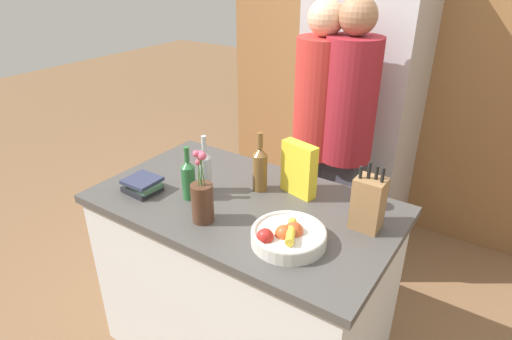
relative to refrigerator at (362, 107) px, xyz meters
name	(u,v)px	position (x,y,z in m)	size (l,w,h in m)	color
kitchen_island	(245,279)	(-0.01, -1.43, -0.53)	(1.41, 0.82, 0.94)	silver
back_wall_wood	(384,56)	(-0.01, 0.36, 0.30)	(2.61, 0.12, 2.60)	olive
refrigerator	(362,107)	(0.00, 0.00, 0.00)	(0.73, 0.62, 2.01)	#B7B7BC
fruit_bowl	(288,235)	(0.33, -1.60, -0.03)	(0.30, 0.30, 0.09)	silver
knife_block	(368,203)	(0.54, -1.32, 0.05)	(0.12, 0.10, 0.30)	olive
flower_vase	(202,199)	(-0.06, -1.66, 0.04)	(0.10, 0.10, 0.33)	#4C2D1E
cereal_box	(299,169)	(0.17, -1.23, 0.06)	(0.19, 0.10, 0.26)	yellow
coffee_mug	(365,197)	(0.48, -1.16, -0.02)	(0.10, 0.10, 0.09)	#334770
book_stack	(142,185)	(-0.47, -1.63, -0.03)	(0.20, 0.15, 0.07)	#232328
bottle_oil	(205,170)	(-0.21, -1.45, 0.05)	(0.06, 0.06, 0.29)	#B2BCC1
bottle_vinegar	(259,168)	(-0.01, -1.30, 0.05)	(0.07, 0.07, 0.30)	brown
bottle_wine	(189,178)	(-0.24, -1.55, 0.04)	(0.06, 0.06, 0.26)	#286633
person_at_sink	(318,130)	(-0.05, -0.57, 0.00)	(0.31, 0.31, 1.76)	#383842
person_in_blue	(346,134)	(0.12, -0.56, 0.01)	(0.32, 0.32, 1.78)	#383842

